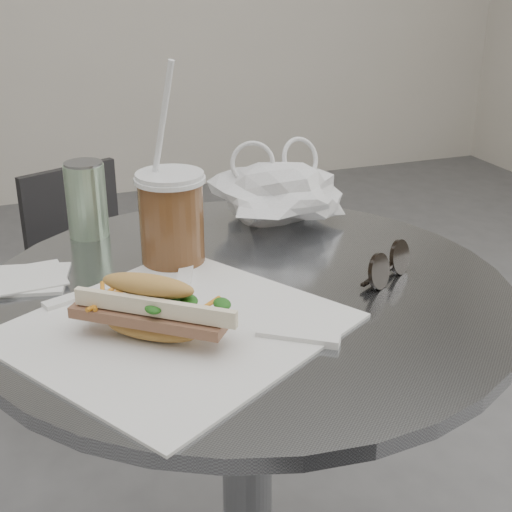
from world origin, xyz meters
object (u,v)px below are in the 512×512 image
object	(u,v)px
banh_mi	(150,309)
iced_coffee	(171,217)
chair_far	(105,309)
sunglasses	(388,267)
cafe_table	(247,443)
drink_can	(86,200)

from	to	relation	value
banh_mi	iced_coffee	distance (m)	0.24
chair_far	sunglasses	xyz separation A→B (m)	(0.30, -0.92, 0.46)
cafe_table	chair_far	world-z (taller)	cafe_table
sunglasses	drink_can	xyz separation A→B (m)	(-0.38, 0.33, 0.04)
chair_far	iced_coffee	bearing A→B (deg)	68.31
iced_coffee	chair_far	bearing A→B (deg)	91.51
banh_mi	iced_coffee	world-z (taller)	iced_coffee
cafe_table	banh_mi	distance (m)	0.37
chair_far	iced_coffee	xyz separation A→B (m)	(0.02, -0.76, 0.52)
chair_far	drink_can	xyz separation A→B (m)	(-0.08, -0.60, 0.50)
chair_far	drink_can	distance (m)	0.79
sunglasses	drink_can	bearing A→B (deg)	106.27
sunglasses	drink_can	distance (m)	0.50
chair_far	drink_can	world-z (taller)	drink_can
chair_far	sunglasses	world-z (taller)	sunglasses
banh_mi	sunglasses	xyz separation A→B (m)	(0.36, 0.05, -0.02)
drink_can	banh_mi	bearing A→B (deg)	-86.81
banh_mi	chair_far	bearing A→B (deg)	124.58
chair_far	banh_mi	xyz separation A→B (m)	(-0.06, -0.98, 0.48)
banh_mi	sunglasses	distance (m)	0.36
banh_mi	iced_coffee	size ratio (longest dim) A/B	0.79
chair_far	banh_mi	bearing A→B (deg)	63.12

